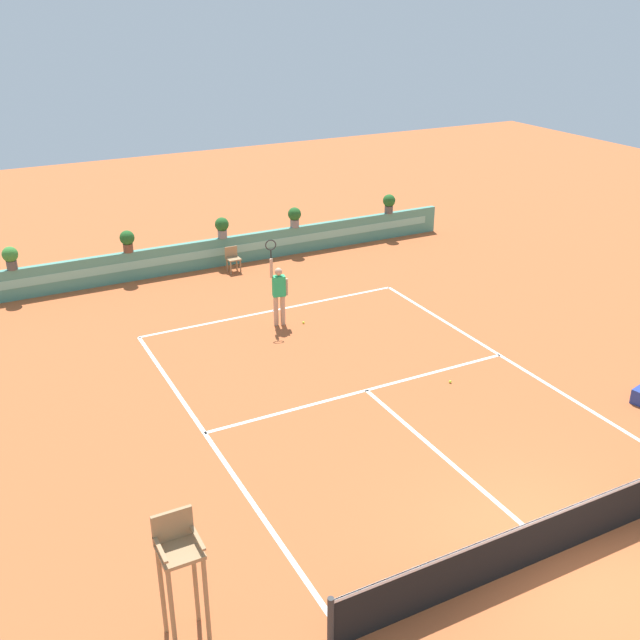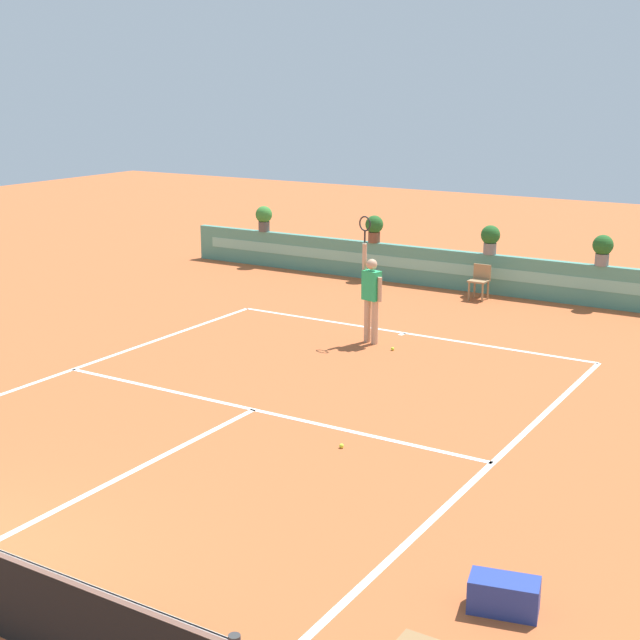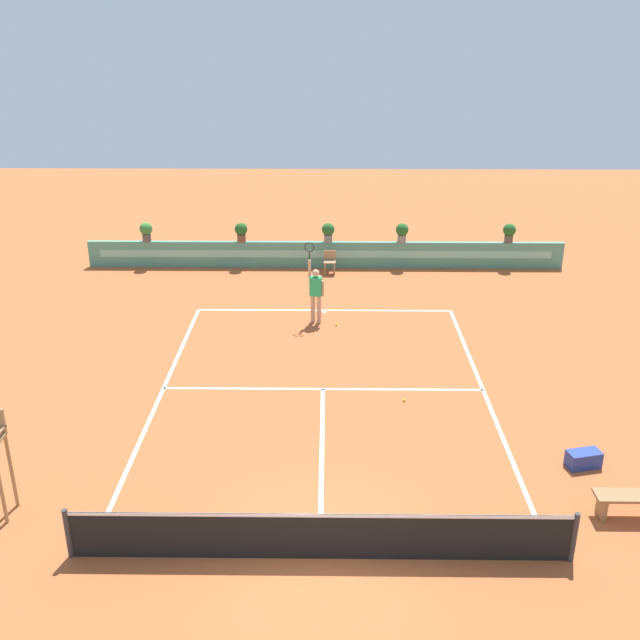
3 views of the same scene
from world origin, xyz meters
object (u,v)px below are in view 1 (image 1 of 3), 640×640
object	(u,v)px
tennis_ball_mid_court	(303,323)
potted_plant_left	(127,240)
tennis_ball_near_baseline	(450,382)
potted_plant_far_left	(10,257)
potted_plant_far_right	(389,202)
tennis_player	(279,291)
potted_plant_centre	(222,226)
ball_kid_chair	(233,258)
umpire_chair	(180,564)
potted_plant_right	(294,216)

from	to	relation	value
tennis_ball_mid_court	potted_plant_left	world-z (taller)	potted_plant_left
potted_plant_left	tennis_ball_near_baseline	bearing A→B (deg)	-63.98
potted_plant_far_left	potted_plant_far_right	world-z (taller)	same
tennis_player	potted_plant_far_right	distance (m)	9.04
potted_plant_left	potted_plant_centre	xyz separation A→B (m)	(3.27, 0.00, 0.00)
ball_kid_chair	potted_plant_far_right	size ratio (longest dim) A/B	1.17
umpire_chair	tennis_ball_mid_court	xyz separation A→B (m)	(6.57, 9.35, -1.31)
umpire_chair	potted_plant_far_left	distance (m)	15.14
potted_plant_right	potted_plant_centre	xyz separation A→B (m)	(-2.77, 0.00, 0.00)
potted_plant_left	potted_plant_far_right	bearing A→B (deg)	0.00
tennis_player	tennis_ball_mid_court	size ratio (longest dim) A/B	38.01
ball_kid_chair	potted_plant_right	distance (m)	2.96
umpire_chair	tennis_ball_near_baseline	xyz separation A→B (m)	(8.22, 4.50, -1.31)
umpire_chair	potted_plant_right	xyz separation A→B (m)	(9.08, 15.13, 0.07)
potted_plant_right	potted_plant_centre	bearing A→B (deg)	180.00
tennis_player	potted_plant_far_left	bearing A→B (deg)	139.62
potted_plant_far_right	tennis_ball_mid_court	bearing A→B (deg)	-138.43
tennis_player	potted_plant_centre	xyz separation A→B (m)	(0.37, 5.51, 0.36)
potted_plant_left	potted_plant_far_right	world-z (taller)	same
ball_kid_chair	potted_plant_far_right	world-z (taller)	potted_plant_far_right
potted_plant_right	potted_plant_far_right	bearing A→B (deg)	0.00
potted_plant_far_left	potted_plant_far_right	bearing A→B (deg)	0.00
potted_plant_far_left	tennis_ball_near_baseline	bearing A→B (deg)	-50.46
tennis_player	potted_plant_far_left	world-z (taller)	tennis_player
ball_kid_chair	potted_plant_left	distance (m)	3.54
ball_kid_chair	potted_plant_left	xyz separation A→B (m)	(-3.33, 0.73, 0.93)
ball_kid_chair	potted_plant_centre	size ratio (longest dim) A/B	1.17
umpire_chair	tennis_ball_near_baseline	size ratio (longest dim) A/B	31.47
potted_plant_far_left	potted_plant_right	bearing A→B (deg)	0.00
potted_plant_left	potted_plant_far_right	size ratio (longest dim) A/B	1.00
umpire_chair	potted_plant_far_left	xyz separation A→B (m)	(-0.55, 15.13, 0.07)
tennis_player	ball_kid_chair	bearing A→B (deg)	84.79
tennis_player	tennis_ball_mid_court	xyz separation A→B (m)	(0.64, -0.26, -1.02)
ball_kid_chair	tennis_ball_near_baseline	distance (m)	10.08
potted_plant_right	tennis_ball_mid_court	bearing A→B (deg)	-113.42
potted_plant_centre	tennis_player	bearing A→B (deg)	-93.88
tennis_player	potted_plant_left	bearing A→B (deg)	117.72
tennis_player	potted_plant_far_left	xyz separation A→B (m)	(-6.48, 5.51, 0.36)
tennis_ball_mid_court	potted_plant_far_right	xyz separation A→B (m)	(6.51, 5.78, 1.38)
ball_kid_chair	tennis_player	size ratio (longest dim) A/B	0.33
tennis_player	potted_plant_left	world-z (taller)	tennis_player
tennis_ball_mid_court	potted_plant_far_left	size ratio (longest dim) A/B	0.09
tennis_ball_near_baseline	potted_plant_right	world-z (taller)	potted_plant_right
tennis_ball_near_baseline	potted_plant_centre	size ratio (longest dim) A/B	0.09
umpire_chair	tennis_player	size ratio (longest dim) A/B	0.83
ball_kid_chair	tennis_player	xyz separation A→B (m)	(-0.44, -4.78, 0.57)
tennis_player	potted_plant_centre	world-z (taller)	tennis_player
ball_kid_chair	potted_plant_far_left	size ratio (longest dim) A/B	1.17
ball_kid_chair	potted_plant_far_left	xyz separation A→B (m)	(-6.92, 0.73, 0.93)
tennis_ball_near_baseline	potted_plant_far_right	distance (m)	11.77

